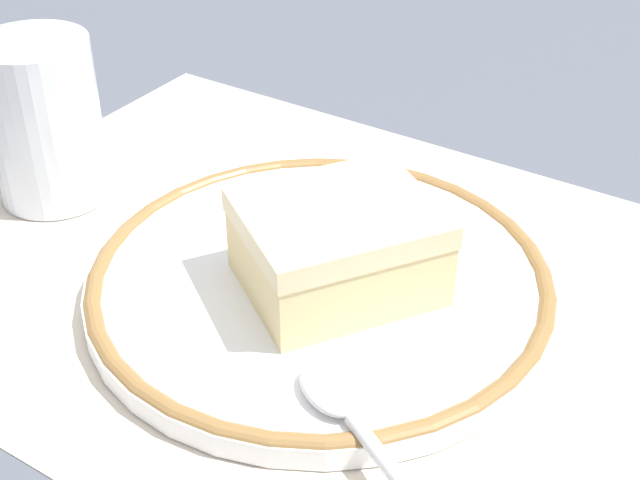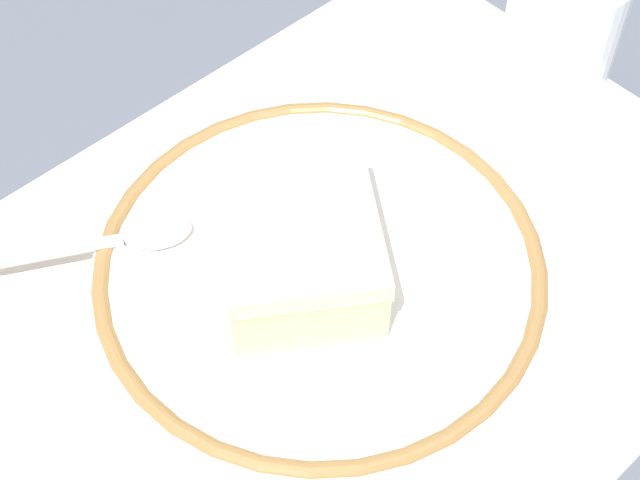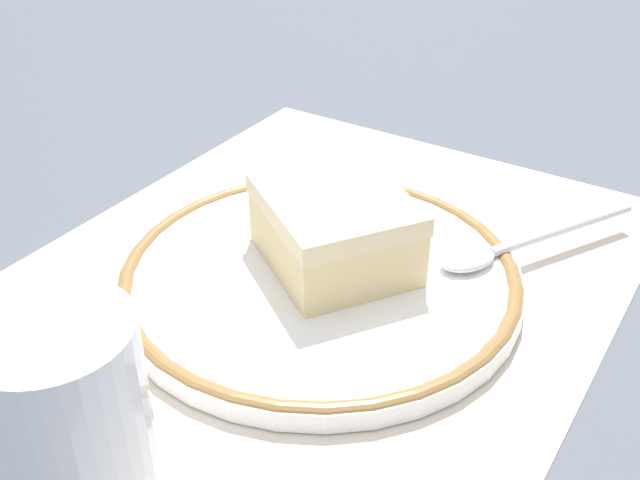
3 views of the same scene
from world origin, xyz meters
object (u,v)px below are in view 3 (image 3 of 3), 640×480
Objects in this scene: plate at (320,276)px; cake_slice at (335,229)px; spoon at (507,247)px; cup at (72,436)px.

cake_slice is (-0.01, 0.00, 0.03)m from plate.
spoon is 0.27m from cup.
cake_slice reaches higher than spoon.
cake_slice is 0.19m from cup.
plate is at bearing -12.51° from cake_slice.
plate is 0.03m from cake_slice.
cup is at bearing -17.46° from spoon.
cake_slice is at bearing -51.94° from spoon.
cake_slice is 0.85× the size of spoon.
spoon is at bearing 162.54° from cup.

